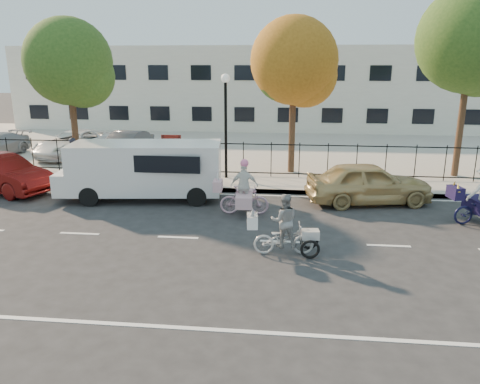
# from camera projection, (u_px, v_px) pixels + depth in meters

# --- Properties ---
(ground) EXTENTS (120.00, 120.00, 0.00)m
(ground) POSITION_uv_depth(u_px,v_px,m) (178.00, 238.00, 13.65)
(ground) COLOR #333334
(road_markings) EXTENTS (60.00, 9.52, 0.01)m
(road_markings) POSITION_uv_depth(u_px,v_px,m) (178.00, 237.00, 13.65)
(road_markings) COLOR silver
(road_markings) RESTS_ON ground
(curb) EXTENTS (60.00, 0.10, 0.15)m
(curb) POSITION_uv_depth(u_px,v_px,m) (208.00, 190.00, 18.46)
(curb) COLOR #A8A399
(curb) RESTS_ON ground
(sidewalk) EXTENTS (60.00, 2.20, 0.15)m
(sidewalk) POSITION_uv_depth(u_px,v_px,m) (212.00, 183.00, 19.47)
(sidewalk) COLOR #A8A399
(sidewalk) RESTS_ON ground
(parking_lot) EXTENTS (60.00, 15.60, 0.15)m
(parking_lot) POSITION_uv_depth(u_px,v_px,m) (236.00, 146.00, 27.99)
(parking_lot) COLOR #A8A399
(parking_lot) RESTS_ON ground
(iron_fence) EXTENTS (58.00, 0.06, 1.50)m
(iron_fence) POSITION_uv_depth(u_px,v_px,m) (216.00, 158.00, 20.30)
(iron_fence) COLOR black
(iron_fence) RESTS_ON sidewalk
(building) EXTENTS (34.00, 10.00, 6.00)m
(building) POSITION_uv_depth(u_px,v_px,m) (251.00, 87.00, 36.77)
(building) COLOR silver
(building) RESTS_ON ground
(lamppost) EXTENTS (0.36, 0.36, 4.33)m
(lamppost) POSITION_uv_depth(u_px,v_px,m) (226.00, 108.00, 19.26)
(lamppost) COLOR black
(lamppost) RESTS_ON sidewalk
(street_sign) EXTENTS (0.85, 0.06, 1.80)m
(street_sign) POSITION_uv_depth(u_px,v_px,m) (171.00, 147.00, 19.96)
(street_sign) COLOR black
(street_sign) RESTS_ON sidewalk
(zebra_trike) EXTENTS (1.95, 0.81, 1.67)m
(zebra_trike) POSITION_uv_depth(u_px,v_px,m) (284.00, 231.00, 12.34)
(zebra_trike) COLOR silver
(zebra_trike) RESTS_ON ground
(unicorn_bike) EXTENTS (1.88, 1.31, 1.89)m
(unicorn_bike) POSITION_uv_depth(u_px,v_px,m) (243.00, 194.00, 15.56)
(unicorn_bike) COLOR #CE9DB3
(unicorn_bike) RESTS_ON ground
(white_van) EXTENTS (6.11, 2.59, 2.10)m
(white_van) POSITION_uv_depth(u_px,v_px,m) (144.00, 168.00, 17.19)
(white_van) COLOR white
(white_van) RESTS_ON ground
(red_sedan) EXTENTS (4.66, 2.98, 1.45)m
(red_sedan) POSITION_uv_depth(u_px,v_px,m) (1.00, 174.00, 18.20)
(red_sedan) COLOR #570B09
(red_sedan) RESTS_ON ground
(gold_sedan) EXTENTS (4.68, 2.59, 1.51)m
(gold_sedan) POSITION_uv_depth(u_px,v_px,m) (369.00, 183.00, 16.77)
(gold_sedan) COLOR tan
(gold_sedan) RESTS_ON ground
(pedestrian) EXTENTS (0.74, 0.62, 1.71)m
(pedestrian) POSITION_uv_depth(u_px,v_px,m) (74.00, 158.00, 19.91)
(pedestrian) COLOR black
(pedestrian) RESTS_ON sidewalk
(lot_car_b) EXTENTS (3.61, 5.27, 1.34)m
(lot_car_b) POSITION_uv_depth(u_px,v_px,m) (75.00, 144.00, 24.35)
(lot_car_b) COLOR white
(lot_car_b) RESTS_ON parking_lot
(lot_car_c) EXTENTS (1.92, 4.29, 1.37)m
(lot_car_c) POSITION_uv_depth(u_px,v_px,m) (125.00, 145.00, 23.73)
(lot_car_c) COLOR #46474D
(lot_car_c) RESTS_ON parking_lot
(tree_west) EXTENTS (3.72, 3.71, 6.81)m
(tree_west) POSITION_uv_depth(u_px,v_px,m) (73.00, 66.00, 20.03)
(tree_west) COLOR #442D1D
(tree_west) RESTS_ON ground
(tree_mid) EXTENTS (3.74, 3.74, 6.86)m
(tree_mid) POSITION_uv_depth(u_px,v_px,m) (297.00, 65.00, 19.91)
(tree_mid) COLOR #442D1D
(tree_mid) RESTS_ON ground
(tree_east) EXTENTS (4.37, 4.37, 8.02)m
(tree_east) POSITION_uv_depth(u_px,v_px,m) (474.00, 45.00, 18.96)
(tree_east) COLOR #442D1D
(tree_east) RESTS_ON ground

